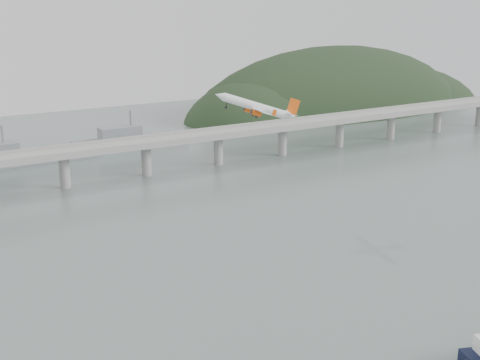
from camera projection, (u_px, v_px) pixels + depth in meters
ground at (323, 321)px, 216.90m from camera, size 900.00×900.00×0.00m
bridge at (112, 151)px, 376.48m from camera, size 800.00×22.00×23.90m
headland at (344, 126)px, 636.17m from camera, size 365.00×155.00×156.00m
airliner at (257, 107)px, 259.61m from camera, size 35.84×33.20×14.11m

